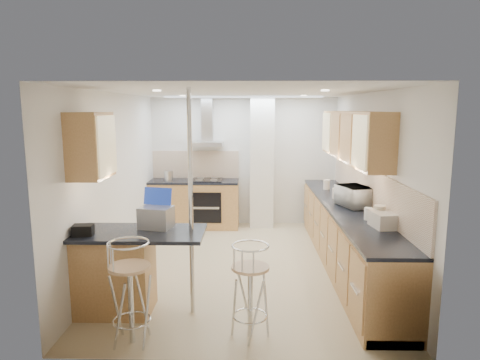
{
  "coord_description": "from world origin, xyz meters",
  "views": [
    {
      "loc": [
        0.1,
        -5.98,
        2.27
      ],
      "look_at": [
        -0.03,
        0.2,
        1.24
      ],
      "focal_mm": 32.0,
      "sensor_mm": 36.0,
      "label": 1
    }
  ],
  "objects_px": {
    "microwave": "(355,196)",
    "laptop": "(156,217)",
    "bread_bin": "(385,220)",
    "bar_stool_end": "(250,291)",
    "bar_stool_near": "(131,292)"
  },
  "relations": [
    {
      "from": "microwave",
      "to": "laptop",
      "type": "relative_size",
      "value": 1.49
    },
    {
      "from": "laptop",
      "to": "bread_bin",
      "type": "distance_m",
      "value": 2.62
    },
    {
      "from": "laptop",
      "to": "bar_stool_end",
      "type": "relative_size",
      "value": 0.36
    },
    {
      "from": "microwave",
      "to": "bar_stool_near",
      "type": "distance_m",
      "value": 3.35
    },
    {
      "from": "bar_stool_near",
      "to": "bread_bin",
      "type": "xyz_separation_m",
      "value": [
        2.71,
        0.95,
        0.49
      ]
    },
    {
      "from": "microwave",
      "to": "bread_bin",
      "type": "relative_size",
      "value": 1.56
    },
    {
      "from": "bar_stool_end",
      "to": "bread_bin",
      "type": "bearing_deg",
      "value": -36.76
    },
    {
      "from": "bar_stool_end",
      "to": "microwave",
      "type": "bearing_deg",
      "value": -12.36
    },
    {
      "from": "bar_stool_near",
      "to": "bar_stool_end",
      "type": "height_order",
      "value": "bar_stool_near"
    },
    {
      "from": "laptop",
      "to": "bar_stool_near",
      "type": "bearing_deg",
      "value": -83.95
    },
    {
      "from": "microwave",
      "to": "bread_bin",
      "type": "xyz_separation_m",
      "value": [
        0.09,
        -1.06,
        -0.06
      ]
    },
    {
      "from": "microwave",
      "to": "bread_bin",
      "type": "height_order",
      "value": "microwave"
    },
    {
      "from": "microwave",
      "to": "bar_stool_end",
      "type": "xyz_separation_m",
      "value": [
        -1.47,
        -1.87,
        -0.58
      ]
    },
    {
      "from": "laptop",
      "to": "bread_bin",
      "type": "height_order",
      "value": "laptop"
    },
    {
      "from": "bar_stool_near",
      "to": "laptop",
      "type": "bearing_deg",
      "value": 59.61
    }
  ]
}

